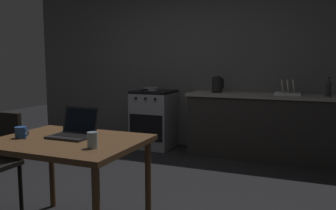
# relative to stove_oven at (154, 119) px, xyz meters

# --- Properties ---
(ground_plane) EXTENTS (12.00, 12.00, 0.00)m
(ground_plane) POSITION_rel_stove_oven_xyz_m (0.50, -1.96, -0.45)
(ground_plane) COLOR black
(back_wall) EXTENTS (6.40, 0.10, 2.74)m
(back_wall) POSITION_rel_stove_oven_xyz_m (0.80, 0.35, 0.92)
(back_wall) COLOR #585757
(back_wall) RESTS_ON ground_plane
(kitchen_counter) EXTENTS (2.16, 0.64, 0.90)m
(kitchen_counter) POSITION_rel_stove_oven_xyz_m (1.71, 0.00, 0.00)
(kitchen_counter) COLOR #282623
(kitchen_counter) RESTS_ON ground_plane
(stove_oven) EXTENTS (0.60, 0.62, 0.90)m
(stove_oven) POSITION_rel_stove_oven_xyz_m (0.00, 0.00, 0.00)
(stove_oven) COLOR gray
(stove_oven) RESTS_ON ground_plane
(dining_table) EXTENTS (1.10, 0.85, 0.75)m
(dining_table) POSITION_rel_stove_oven_xyz_m (0.58, -2.81, 0.23)
(dining_table) COLOR brown
(dining_table) RESTS_ON ground_plane
(laptop) EXTENTS (0.32, 0.27, 0.22)m
(laptop) POSITION_rel_stove_oven_xyz_m (0.56, -2.72, 0.35)
(laptop) COLOR #232326
(laptop) RESTS_ON dining_table
(electric_kettle) EXTENTS (0.18, 0.16, 0.23)m
(electric_kettle) POSITION_rel_stove_oven_xyz_m (1.01, 0.00, 0.56)
(electric_kettle) COLOR black
(electric_kettle) RESTS_ON kitchen_counter
(bottle) EXTENTS (0.07, 0.07, 0.25)m
(bottle) POSITION_rel_stove_oven_xyz_m (2.47, -0.05, 0.57)
(bottle) COLOR #2D2D33
(bottle) RESTS_ON kitchen_counter
(frying_pan) EXTENTS (0.25, 0.42, 0.05)m
(frying_pan) POSITION_rel_stove_oven_xyz_m (-0.05, -0.03, 0.47)
(frying_pan) COLOR gray
(frying_pan) RESTS_ON stove_oven
(coffee_mug) EXTENTS (0.12, 0.08, 0.09)m
(coffee_mug) POSITION_rel_stove_oven_xyz_m (0.21, -2.91, 0.35)
(coffee_mug) COLOR #264C8C
(coffee_mug) RESTS_ON dining_table
(drinking_glass) EXTENTS (0.07, 0.07, 0.11)m
(drinking_glass) POSITION_rel_stove_oven_xyz_m (0.91, -2.96, 0.36)
(drinking_glass) COLOR #99B7C6
(drinking_glass) RESTS_ON dining_table
(dish_rack) EXTENTS (0.34, 0.26, 0.21)m
(dish_rack) POSITION_rel_stove_oven_xyz_m (1.98, 0.00, 0.50)
(dish_rack) COLOR silver
(dish_rack) RESTS_ON kitchen_counter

